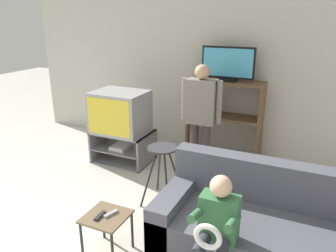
{
  "coord_description": "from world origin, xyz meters",
  "views": [
    {
      "loc": [
        1.54,
        -1.13,
        2.08
      ],
      "look_at": [
        0.09,
        2.01,
        0.9
      ],
      "focal_mm": 35.0,
      "sensor_mm": 36.0,
      "label": 1
    }
  ],
  "objects_px": {
    "person_standing_adult": "(201,112)",
    "television_main": "(120,112)",
    "tv_stand": "(123,146)",
    "media_shelf": "(224,119)",
    "remote_control_white": "(111,214)",
    "couch": "(260,229)",
    "snack_table": "(107,221)",
    "remote_control_black": "(100,216)",
    "television_flat": "(228,65)",
    "person_seated_child": "(216,227)",
    "folding_stool": "(162,159)"
  },
  "relations": [
    {
      "from": "media_shelf",
      "to": "remote_control_white",
      "type": "xyz_separation_m",
      "value": [
        -0.33,
        -2.49,
        -0.2
      ]
    },
    {
      "from": "television_flat",
      "to": "couch",
      "type": "relative_size",
      "value": 0.42
    },
    {
      "from": "remote_control_white",
      "to": "couch",
      "type": "height_order",
      "value": "couch"
    },
    {
      "from": "media_shelf",
      "to": "remote_control_white",
      "type": "relative_size",
      "value": 8.23
    },
    {
      "from": "remote_control_white",
      "to": "couch",
      "type": "relative_size",
      "value": 0.08
    },
    {
      "from": "media_shelf",
      "to": "person_standing_adult",
      "type": "relative_size",
      "value": 0.79
    },
    {
      "from": "tv_stand",
      "to": "couch",
      "type": "relative_size",
      "value": 0.46
    },
    {
      "from": "remote_control_white",
      "to": "folding_stool",
      "type": "bearing_deg",
      "value": 105.36
    },
    {
      "from": "tv_stand",
      "to": "person_seated_child",
      "type": "height_order",
      "value": "person_seated_child"
    },
    {
      "from": "television_main",
      "to": "media_shelf",
      "type": "relative_size",
      "value": 0.63
    },
    {
      "from": "tv_stand",
      "to": "folding_stool",
      "type": "height_order",
      "value": "folding_stool"
    },
    {
      "from": "remote_control_black",
      "to": "remote_control_white",
      "type": "relative_size",
      "value": 1.0
    },
    {
      "from": "television_flat",
      "to": "couch",
      "type": "height_order",
      "value": "television_flat"
    },
    {
      "from": "tv_stand",
      "to": "television_flat",
      "type": "bearing_deg",
      "value": 29.1
    },
    {
      "from": "tv_stand",
      "to": "person_standing_adult",
      "type": "bearing_deg",
      "value": -0.26
    },
    {
      "from": "snack_table",
      "to": "person_seated_child",
      "type": "height_order",
      "value": "person_seated_child"
    },
    {
      "from": "person_standing_adult",
      "to": "person_seated_child",
      "type": "xyz_separation_m",
      "value": [
        0.74,
        -1.74,
        -0.35
      ]
    },
    {
      "from": "couch",
      "to": "tv_stand",
      "type": "bearing_deg",
      "value": 150.68
    },
    {
      "from": "snack_table",
      "to": "person_seated_child",
      "type": "distance_m",
      "value": 1.01
    },
    {
      "from": "couch",
      "to": "person_seated_child",
      "type": "distance_m",
      "value": 0.64
    },
    {
      "from": "television_flat",
      "to": "person_standing_adult",
      "type": "height_order",
      "value": "television_flat"
    },
    {
      "from": "television_main",
      "to": "person_standing_adult",
      "type": "distance_m",
      "value": 1.23
    },
    {
      "from": "folding_stool",
      "to": "remote_control_white",
      "type": "bearing_deg",
      "value": -92.46
    },
    {
      "from": "tv_stand",
      "to": "person_standing_adult",
      "type": "relative_size",
      "value": 0.55
    },
    {
      "from": "tv_stand",
      "to": "folding_stool",
      "type": "relative_size",
      "value": 1.21
    },
    {
      "from": "television_flat",
      "to": "person_seated_child",
      "type": "bearing_deg",
      "value": -75.99
    },
    {
      "from": "media_shelf",
      "to": "snack_table",
      "type": "height_order",
      "value": "media_shelf"
    },
    {
      "from": "television_main",
      "to": "folding_stool",
      "type": "height_order",
      "value": "television_main"
    },
    {
      "from": "media_shelf",
      "to": "snack_table",
      "type": "relative_size",
      "value": 2.99
    },
    {
      "from": "folding_stool",
      "to": "couch",
      "type": "height_order",
      "value": "couch"
    },
    {
      "from": "television_flat",
      "to": "folding_stool",
      "type": "xyz_separation_m",
      "value": [
        -0.3,
        -1.51,
        -0.87
      ]
    },
    {
      "from": "remote_control_white",
      "to": "person_standing_adult",
      "type": "xyz_separation_m",
      "value": [
        0.22,
        1.75,
        0.5
      ]
    },
    {
      "from": "media_shelf",
      "to": "tv_stand",
      "type": "bearing_deg",
      "value": -150.6
    },
    {
      "from": "person_standing_adult",
      "to": "person_seated_child",
      "type": "height_order",
      "value": "person_standing_adult"
    },
    {
      "from": "television_main",
      "to": "couch",
      "type": "distance_m",
      "value": 2.59
    },
    {
      "from": "person_standing_adult",
      "to": "person_seated_child",
      "type": "bearing_deg",
      "value": -66.96
    },
    {
      "from": "person_standing_adult",
      "to": "television_main",
      "type": "bearing_deg",
      "value": 179.91
    },
    {
      "from": "television_main",
      "to": "folding_stool",
      "type": "distance_m",
      "value": 1.32
    },
    {
      "from": "couch",
      "to": "remote_control_white",
      "type": "bearing_deg",
      "value": -157.0
    },
    {
      "from": "tv_stand",
      "to": "media_shelf",
      "type": "relative_size",
      "value": 0.7
    },
    {
      "from": "person_seated_child",
      "to": "tv_stand",
      "type": "bearing_deg",
      "value": 137.93
    },
    {
      "from": "snack_table",
      "to": "remote_control_white",
      "type": "height_order",
      "value": "remote_control_white"
    },
    {
      "from": "media_shelf",
      "to": "snack_table",
      "type": "distance_m",
      "value": 2.56
    },
    {
      "from": "snack_table",
      "to": "couch",
      "type": "xyz_separation_m",
      "value": [
        1.25,
        0.55,
        -0.06
      ]
    },
    {
      "from": "snack_table",
      "to": "couch",
      "type": "height_order",
      "value": "couch"
    },
    {
      "from": "media_shelf",
      "to": "couch",
      "type": "xyz_separation_m",
      "value": [
        0.89,
        -1.97,
        -0.33
      ]
    },
    {
      "from": "tv_stand",
      "to": "remote_control_white",
      "type": "bearing_deg",
      "value": -60.83
    },
    {
      "from": "tv_stand",
      "to": "person_standing_adult",
      "type": "xyz_separation_m",
      "value": [
        1.19,
        -0.01,
        0.68
      ]
    },
    {
      "from": "media_shelf",
      "to": "person_standing_adult",
      "type": "distance_m",
      "value": 0.81
    },
    {
      "from": "remote_control_white",
      "to": "snack_table",
      "type": "bearing_deg",
      "value": -115.87
    }
  ]
}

